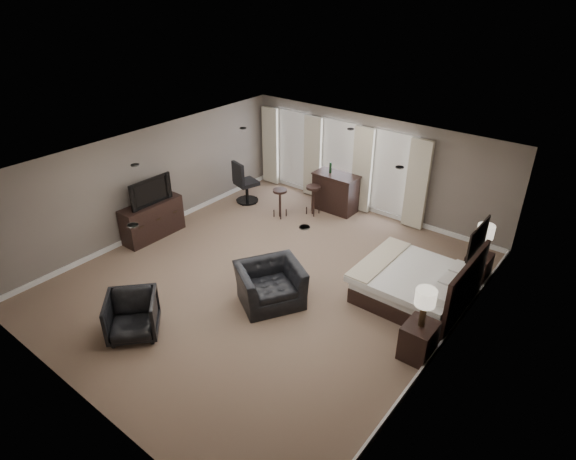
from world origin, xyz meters
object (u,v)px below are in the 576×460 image
Objects in this scene: dresser at (152,220)px; bar_stool_left at (280,203)px; armchair_far at (132,314)px; bar_stool_right at (313,200)px; lamp_far at (484,241)px; nightstand_near at (418,340)px; armchair_near at (270,279)px; bar_counter at (335,192)px; tv at (149,200)px; bed at (410,270)px; desk_chair at (247,182)px; lamp_near at (424,308)px; nightstand_far at (477,268)px.

dresser is 3.28m from bar_stool_left.
armchair_far is 1.10× the size of bar_stool_right.
lamp_far is at bearing -4.92° from bar_stool_right.
nightstand_near is 0.54× the size of armchair_near.
lamp_far is 0.90× the size of bar_stool_left.
armchair_near is at bearing -73.43° from bar_counter.
tv is 3.33m from bar_stool_left.
bed is 4.42m from bar_stool_left.
tv is (-6.92, -3.04, 0.02)m from lamp_far.
armchair_far is at bearing -129.44° from bed.
bed is at bearing -17.28° from armchair_near.
nightstand_near is 5.77m from bar_stool_left.
nightstand_near is 0.93× the size of lamp_far.
dresser is 1.93× the size of bar_stool_right.
armchair_near is at bearing -131.97° from lamp_far.
lamp_far is at bearing 3.13° from bar_stool_left.
nightstand_near is 7.04m from desk_chair.
lamp_near is at bearing -42.44° from bar_counter.
bed is 2.49× the size of bar_stool_right.
tv is 0.95× the size of bar_counter.
armchair_far reaches higher than bar_stool_left.
lamp_near is 1.00× the size of lamp_far.
nightstand_near is 0.54× the size of desk_chair.
bed reaches higher than dresser.
dresser is 1.27× the size of armchair_near.
lamp_far is at bearing 90.00° from lamp_near.
desk_chair is (-6.46, 2.76, 0.28)m from nightstand_near.
bar_stool_left is (-0.88, 5.27, -0.05)m from armchair_far.
bar_stool_left is at bearing -169.86° from desk_chair.
lamp_far is 7.58m from dresser.
desk_chair reaches higher than armchair_near.
tv is at bearing -156.29° from lamp_far.
bed reaches higher than bar_counter.
bed is 1.73m from lamp_far.
desk_chair is at bearing 79.14° from armchair_near.
bar_counter reaches higher than nightstand_far.
dresser reaches higher than nightstand_far.
lamp_near is 5.74m from bar_counter.
desk_chair reaches higher than nightstand_far.
desk_chair is at bearing -164.59° from bar_stool_right.
armchair_near is (-2.07, -1.84, -0.10)m from bed.
armchair_near reaches higher than bar_counter.
nightstand_near is 0.68m from lamp_near.
bar_counter is 0.99× the size of desk_chair.
lamp_far is (0.00, 2.90, -0.05)m from lamp_near.
nightstand_far is 0.51× the size of bar_counter.
tv is 1.41× the size of bar_stool_right.
armchair_near is at bearing -138.36° from bed.
bar_counter is (-4.22, 0.96, 0.22)m from nightstand_far.
armchair_near reaches higher than nightstand_near.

